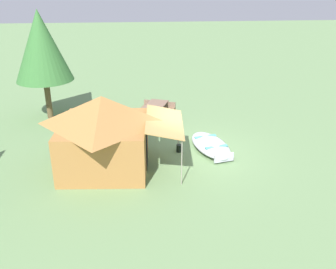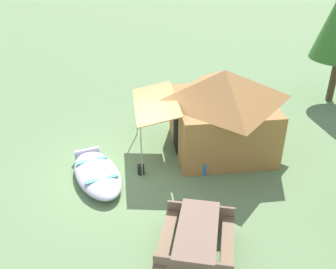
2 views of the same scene
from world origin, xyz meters
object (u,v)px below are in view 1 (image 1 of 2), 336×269
(canvas_cabin_tent, at_px, (104,132))
(fuel_can, at_px, (179,148))
(beached_rowboat, at_px, (211,145))
(pine_tree_back_left, at_px, (41,46))
(picnic_table, at_px, (154,111))
(cooler_box, at_px, (133,146))

(canvas_cabin_tent, bearing_deg, fuel_can, -69.77)
(beached_rowboat, xyz_separation_m, pine_tree_back_left, (4.11, 6.85, 3.13))
(canvas_cabin_tent, height_order, pine_tree_back_left, pine_tree_back_left)
(canvas_cabin_tent, distance_m, picnic_table, 4.72)
(fuel_can, bearing_deg, cooler_box, 83.66)
(fuel_can, xyz_separation_m, pine_tree_back_left, (4.15, 5.61, 3.19))
(beached_rowboat, distance_m, fuel_can, 1.23)
(beached_rowboat, relative_size, cooler_box, 5.76)
(picnic_table, bearing_deg, pine_tree_back_left, 79.38)
(cooler_box, bearing_deg, picnic_table, -17.49)
(beached_rowboat, relative_size, canvas_cabin_tent, 0.62)
(beached_rowboat, bearing_deg, cooler_box, 87.12)
(picnic_table, relative_size, fuel_can, 7.78)
(beached_rowboat, relative_size, picnic_table, 1.20)
(picnic_table, distance_m, cooler_box, 3.21)
(cooler_box, xyz_separation_m, pine_tree_back_left, (3.96, 3.89, 3.14))
(canvas_cabin_tent, bearing_deg, beached_rowboat, -75.24)
(canvas_cabin_tent, relative_size, cooler_box, 9.35)
(picnic_table, xyz_separation_m, fuel_can, (-3.24, -0.77, -0.34))
(canvas_cabin_tent, relative_size, fuel_can, 15.17)
(canvas_cabin_tent, height_order, fuel_can, canvas_cabin_tent)
(canvas_cabin_tent, bearing_deg, pine_tree_back_left, 29.78)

